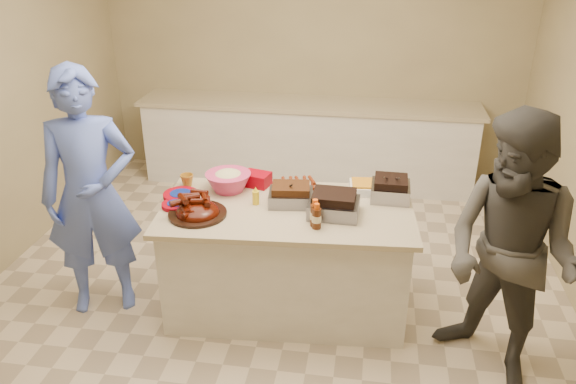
% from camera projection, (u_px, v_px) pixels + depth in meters
% --- Properties ---
extents(room, '(4.50, 5.00, 2.70)m').
position_uv_depth(room, '(272.00, 295.00, 4.33)').
color(room, tan).
rests_on(room, ground).
extents(back_counter, '(3.60, 0.64, 0.90)m').
position_uv_depth(back_counter, '(308.00, 142.00, 6.10)').
color(back_counter, silver).
rests_on(back_counter, ground).
extents(island, '(1.79, 1.03, 0.82)m').
position_uv_depth(island, '(287.00, 306.00, 4.20)').
color(island, silver).
rests_on(island, ground).
extents(rib_platter, '(0.46, 0.46, 0.16)m').
position_uv_depth(rib_platter, '(198.00, 215.00, 3.76)').
color(rib_platter, '#450D02').
rests_on(rib_platter, island).
extents(pulled_pork_tray, '(0.33, 0.26, 0.09)m').
position_uv_depth(pulled_pork_tray, '(291.00, 204.00, 3.92)').
color(pulled_pork_tray, '#47230F').
rests_on(pulled_pork_tray, island).
extents(brisket_tray, '(0.34, 0.29, 0.10)m').
position_uv_depth(brisket_tray, '(334.00, 214.00, 3.77)').
color(brisket_tray, black).
rests_on(brisket_tray, island).
extents(roasting_pan, '(0.27, 0.27, 0.11)m').
position_uv_depth(roasting_pan, '(390.00, 198.00, 3.99)').
color(roasting_pan, gray).
rests_on(roasting_pan, island).
extents(coleslaw_bowl, '(0.36, 0.36, 0.23)m').
position_uv_depth(coleslaw_bowl, '(229.00, 190.00, 4.12)').
color(coleslaw_bowl, '#C93466').
rests_on(coleslaw_bowl, island).
extents(sausage_plate, '(0.37, 0.37, 0.05)m').
position_uv_depth(sausage_plate, '(299.00, 192.00, 4.09)').
color(sausage_plate, silver).
rests_on(sausage_plate, island).
extents(mac_cheese_dish, '(0.31, 0.24, 0.08)m').
position_uv_depth(mac_cheese_dish, '(370.00, 191.00, 4.10)').
color(mac_cheese_dish, orange).
rests_on(mac_cheese_dish, island).
extents(bbq_bottle_a, '(0.07, 0.07, 0.19)m').
position_uv_depth(bbq_bottle_a, '(315.00, 225.00, 3.63)').
color(bbq_bottle_a, '#411C0A').
rests_on(bbq_bottle_a, island).
extents(bbq_bottle_b, '(0.06, 0.06, 0.17)m').
position_uv_depth(bbq_bottle_b, '(316.00, 228.00, 3.60)').
color(bbq_bottle_b, '#411C0A').
rests_on(bbq_bottle_b, island).
extents(mustard_bottle, '(0.05, 0.05, 0.13)m').
position_uv_depth(mustard_bottle, '(256.00, 204.00, 3.91)').
color(mustard_bottle, yellow).
rests_on(mustard_bottle, island).
extents(sauce_bowl, '(0.13, 0.05, 0.13)m').
position_uv_depth(sauce_bowl, '(292.00, 197.00, 4.01)').
color(sauce_bowl, silver).
rests_on(sauce_bowl, island).
extents(plate_stack_large, '(0.27, 0.27, 0.03)m').
position_uv_depth(plate_stack_large, '(181.00, 197.00, 4.01)').
color(plate_stack_large, '#89000D').
rests_on(plate_stack_large, island).
extents(plate_stack_small, '(0.21, 0.21, 0.03)m').
position_uv_depth(plate_stack_small, '(176.00, 207.00, 3.87)').
color(plate_stack_small, '#89000D').
rests_on(plate_stack_small, island).
extents(plastic_cup, '(0.11, 0.10, 0.10)m').
position_uv_depth(plastic_cup, '(188.00, 186.00, 4.18)').
color(plastic_cup, '#A56F1E').
rests_on(plastic_cup, island).
extents(basket_stack, '(0.23, 0.19, 0.10)m').
position_uv_depth(basket_stack, '(257.00, 185.00, 4.20)').
color(basket_stack, '#89000D').
rests_on(basket_stack, island).
extents(guest_blue, '(1.24, 1.91, 0.43)m').
position_uv_depth(guest_blue, '(109.00, 302.00, 4.25)').
color(guest_blue, '#5671DA').
rests_on(guest_blue, ground).
extents(guest_gray, '(1.79, 1.81, 0.65)m').
position_uv_depth(guest_gray, '(488.00, 369.00, 3.60)').
color(guest_gray, '#464440').
rests_on(guest_gray, ground).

